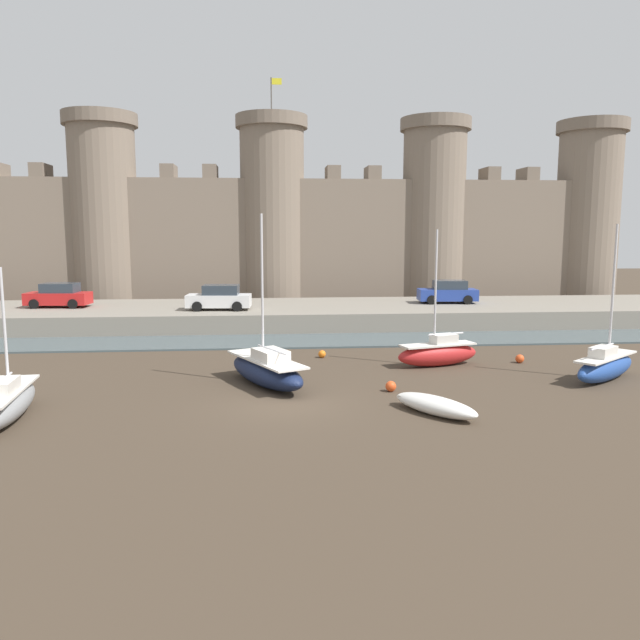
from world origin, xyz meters
The scene contains 15 objects.
ground_plane centered at (0.00, 0.00, 0.00)m, with size 160.00×160.00×0.00m, color #423528.
water_channel centered at (0.00, 13.00, 0.05)m, with size 80.00×4.50×0.10m, color #47565B.
quay_road centered at (0.00, 20.25, 0.63)m, with size 66.67×10.00×1.26m, color gray.
castle centered at (0.00, 30.28, 6.84)m, with size 60.55×5.88×18.65m.
sailboat_near_channel_left centered at (7.47, 5.95, 0.64)m, with size 4.32×2.22×6.42m.
rowboat_foreground_right centered at (5.22, -1.79, 0.33)m, with size 2.91×3.46×0.63m.
sailboat_foreground_left centered at (-9.35, -1.21, 0.61)m, with size 1.70×5.26×5.15m.
sailboat_midflat_left centered at (-0.63, 2.83, 0.66)m, with size 3.91×5.65×7.03m.
sailboat_midflat_right centered at (13.81, 2.49, 0.64)m, with size 4.45×3.80×6.63m.
mooring_buoy_near_shore centered at (2.17, 8.31, 0.19)m, with size 0.38×0.38×0.38m, color orange.
mooring_buoy_off_centre centered at (4.29, 1.40, 0.21)m, with size 0.43×0.43×0.43m, color #E04C1E.
mooring_buoy_mid_mud centered at (11.61, 6.24, 0.21)m, with size 0.42×0.42×0.42m, color #E04C1E.
car_quay_centre_west centered at (12.28, 20.72, 2.04)m, with size 4.21×2.10×1.62m.
car_quay_centre_east centered at (-3.64, 18.23, 2.04)m, with size 4.21×2.10×1.62m.
car_quay_east centered at (-14.51, 20.58, 2.04)m, with size 4.21×2.10×1.62m.
Camera 1 is at (-0.60, -22.43, 6.32)m, focal length 35.00 mm.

